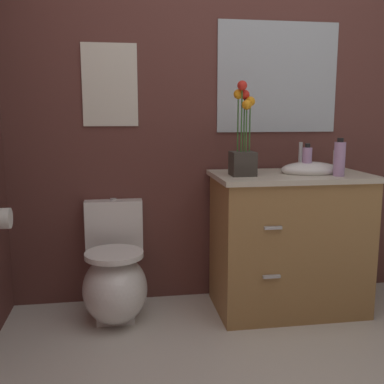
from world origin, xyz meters
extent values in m
cube|color=brown|center=(0.20, 1.58, 1.25)|extent=(4.59, 0.05, 2.50)
ellipsoid|color=white|center=(-0.83, 1.24, 0.20)|extent=(0.38, 0.48, 0.40)
cube|color=white|center=(-0.83, 1.29, 0.09)|extent=(0.22, 0.26, 0.18)
cube|color=white|center=(-0.83, 1.52, 0.52)|extent=(0.36, 0.13, 0.32)
cylinder|color=white|center=(-0.83, 1.22, 0.42)|extent=(0.34, 0.34, 0.03)
cylinder|color=#B7B7BC|center=(-0.83, 1.52, 0.68)|extent=(0.04, 0.04, 0.02)
cube|color=#9E7242|center=(0.25, 1.26, 0.42)|extent=(0.90, 0.52, 0.83)
cube|color=beige|center=(0.25, 1.26, 0.85)|extent=(0.94, 0.56, 0.03)
ellipsoid|color=white|center=(0.37, 1.26, 0.88)|extent=(0.36, 0.26, 0.10)
cylinder|color=#B7B7BC|center=(0.37, 1.42, 0.95)|extent=(0.02, 0.02, 0.18)
cube|color=#B7B7BC|center=(0.05, 0.99, 0.60)|extent=(0.10, 0.02, 0.02)
cube|color=#B7B7BC|center=(0.05, 0.99, 0.32)|extent=(0.10, 0.02, 0.02)
cube|color=#38332D|center=(-0.07, 1.22, 0.93)|extent=(0.14, 0.14, 0.14)
cylinder|color=#386B2D|center=(-0.03, 1.23, 1.14)|extent=(0.01, 0.01, 0.29)
sphere|color=orange|center=(-0.03, 1.23, 1.29)|extent=(0.06, 0.06, 0.06)
cylinder|color=#386B2D|center=(-0.06, 1.24, 1.16)|extent=(0.01, 0.01, 0.33)
sphere|color=red|center=(-0.06, 1.24, 1.33)|extent=(0.06, 0.06, 0.06)
cylinder|color=#386B2D|center=(-0.10, 1.24, 1.16)|extent=(0.01, 0.01, 0.33)
sphere|color=orange|center=(-0.10, 1.24, 1.33)|extent=(0.06, 0.06, 0.06)
cylinder|color=#386B2D|center=(-0.08, 1.21, 1.19)|extent=(0.01, 0.01, 0.38)
sphere|color=red|center=(-0.08, 1.21, 1.38)|extent=(0.06, 0.06, 0.06)
cylinder|color=#386B2D|center=(-0.06, 1.19, 1.13)|extent=(0.01, 0.01, 0.27)
sphere|color=orange|center=(-0.06, 1.19, 1.27)|extent=(0.06, 0.06, 0.06)
cylinder|color=#B28CBF|center=(0.48, 1.11, 0.96)|extent=(0.07, 0.07, 0.20)
cylinder|color=black|center=(0.48, 1.11, 1.07)|extent=(0.04, 0.04, 0.02)
cylinder|color=#B28CBF|center=(0.34, 1.24, 0.94)|extent=(0.06, 0.06, 0.16)
cylinder|color=black|center=(0.34, 1.24, 1.03)|extent=(0.03, 0.03, 0.02)
cylinder|color=white|center=(0.59, 1.35, 0.93)|extent=(0.05, 0.05, 0.13)
cylinder|color=silver|center=(0.59, 1.35, 1.00)|extent=(0.03, 0.03, 0.02)
cube|color=silver|center=(-0.83, 1.55, 1.39)|extent=(0.34, 0.01, 0.50)
cube|color=#B2BCC6|center=(0.25, 1.55, 1.45)|extent=(0.80, 0.01, 0.70)
cylinder|color=white|center=(-1.41, 1.09, 0.68)|extent=(0.11, 0.11, 0.11)
camera|label=1|loc=(-0.78, -1.36, 1.22)|focal=42.77mm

